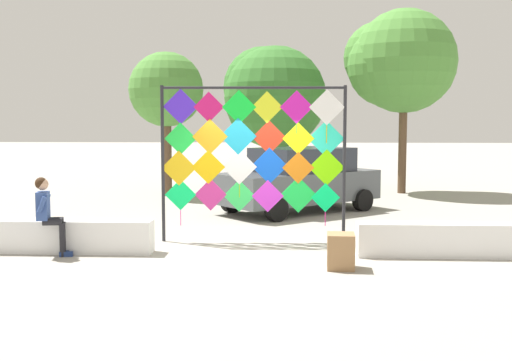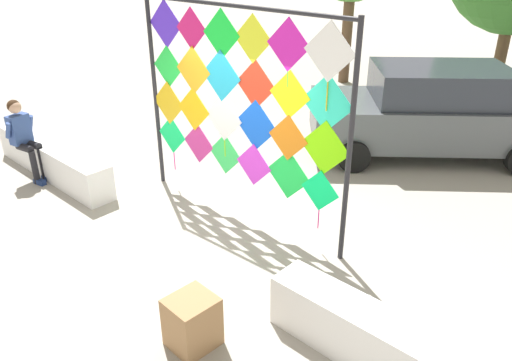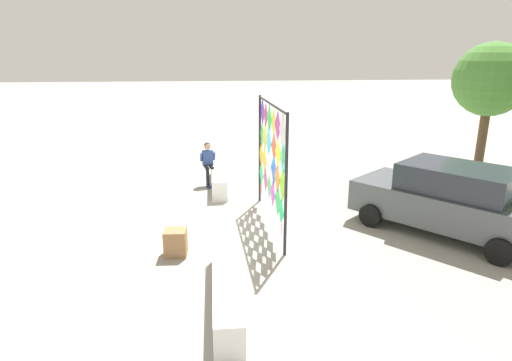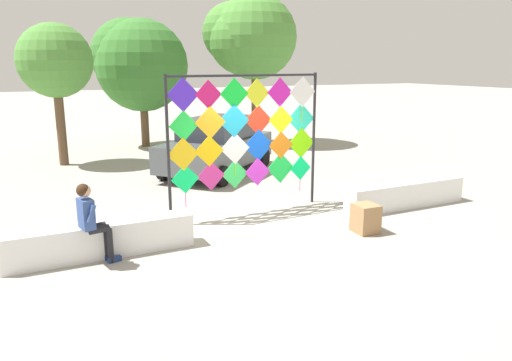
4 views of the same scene
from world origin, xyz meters
name	(u,v)px [view 2 (image 2 of 4)]	position (x,y,z in m)	size (l,w,h in m)	color
ground	(208,234)	(0.00, 0.00, 0.00)	(120.00, 120.00, 0.00)	#9E998E
plaza_ledge_left	(53,160)	(-3.59, -0.55, 0.31)	(3.34, 0.48, 0.62)	white
kite_display_rack	(238,97)	(-0.07, 0.75, 1.93)	(3.80, 0.23, 3.22)	#232328
seated_vendor	(24,134)	(-3.77, -0.89, 0.86)	(0.67, 0.55, 1.47)	black
parked_car	(431,111)	(0.93, 5.13, 0.89)	(4.71, 4.41, 1.76)	#4C5156
cardboard_box_large	(192,322)	(1.54, -1.61, 0.30)	(0.46, 0.49, 0.60)	#9E754C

